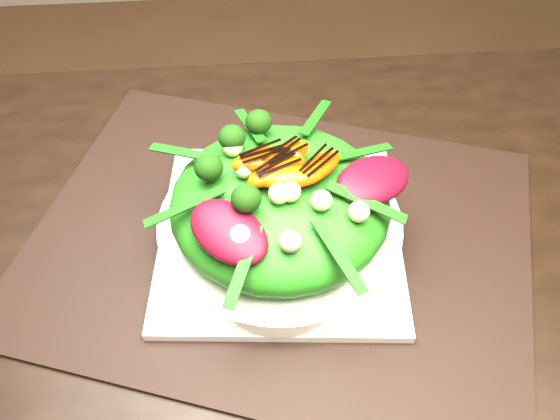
{
  "coord_description": "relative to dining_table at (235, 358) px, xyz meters",
  "views": [
    {
      "loc": [
        0.02,
        -0.27,
        1.25
      ],
      "look_at": [
        0.05,
        0.12,
        0.8
      ],
      "focal_mm": 38.0,
      "sensor_mm": 36.0,
      "label": 1
    }
  ],
  "objects": [
    {
      "name": "orange_segment",
      "position": [
        0.04,
        0.16,
        0.12
      ],
      "size": [
        0.07,
        0.04,
        0.02
      ],
      "primitive_type": "ellipsoid",
      "rotation": [
        0.0,
        0.0,
        0.22
      ],
      "color": "#DF3C03",
      "rests_on": "lettuce_mound"
    },
    {
      "name": "macadamia_nut",
      "position": [
        0.07,
        0.07,
        0.12
      ],
      "size": [
        0.03,
        0.03,
        0.02
      ],
      "primitive_type": "sphere",
      "rotation": [
        0.0,
        0.0,
        -0.41
      ],
      "color": "#FBF5B1",
      "rests_on": "lettuce_mound"
    },
    {
      "name": "broccoli_floret",
      "position": [
        -0.0,
        0.16,
        0.13
      ],
      "size": [
        0.05,
        0.05,
        0.04
      ],
      "primitive_type": "sphere",
      "rotation": [
        0.0,
        0.0,
        0.36
      ],
      "color": "#163309",
      "rests_on": "lettuce_mound"
    },
    {
      "name": "placemat",
      "position": [
        0.05,
        0.12,
        0.02
      ],
      "size": [
        0.62,
        0.54,
        0.0
      ],
      "primitive_type": "cube",
      "rotation": [
        0.0,
        0.0,
        -0.33
      ],
      "color": "black",
      "rests_on": "dining_table"
    },
    {
      "name": "plate_base",
      "position": [
        0.05,
        0.12,
        0.03
      ],
      "size": [
        0.27,
        0.27,
        0.01
      ],
      "primitive_type": "cube",
      "rotation": [
        0.0,
        0.0,
        -0.09
      ],
      "color": "white",
      "rests_on": "placemat"
    },
    {
      "name": "radicchio_leaf",
      "position": [
        0.14,
        0.12,
        0.11
      ],
      "size": [
        0.1,
        0.09,
        0.02
      ],
      "primitive_type": "ellipsoid",
      "rotation": [
        0.0,
        0.0,
        0.53
      ],
      "color": "#490715",
      "rests_on": "lettuce_mound"
    },
    {
      "name": "salad_bowl",
      "position": [
        0.05,
        0.12,
        0.04
      ],
      "size": [
        0.32,
        0.32,
        0.02
      ],
      "primitive_type": "cylinder",
      "rotation": [
        0.0,
        0.0,
        -0.3
      ],
      "color": "white",
      "rests_on": "plate_base"
    },
    {
      "name": "balsamic_drizzle",
      "position": [
        0.04,
        0.16,
        0.13
      ],
      "size": [
        0.04,
        0.01,
        0.0
      ],
      "primitive_type": "cube",
      "rotation": [
        0.0,
        0.0,
        0.22
      ],
      "color": "black",
      "rests_on": "orange_segment"
    },
    {
      "name": "dining_table",
      "position": [
        0.0,
        0.0,
        0.0
      ],
      "size": [
        1.6,
        0.9,
        0.75
      ],
      "primitive_type": "cube",
      "color": "black",
      "rests_on": "floor"
    },
    {
      "name": "lettuce_mound",
      "position": [
        0.05,
        0.12,
        0.08
      ],
      "size": [
        0.25,
        0.25,
        0.08
      ],
      "primitive_type": "ellipsoid",
      "rotation": [
        0.0,
        0.0,
        -0.16
      ],
      "color": "#257015",
      "rests_on": "salad_bowl"
    }
  ]
}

